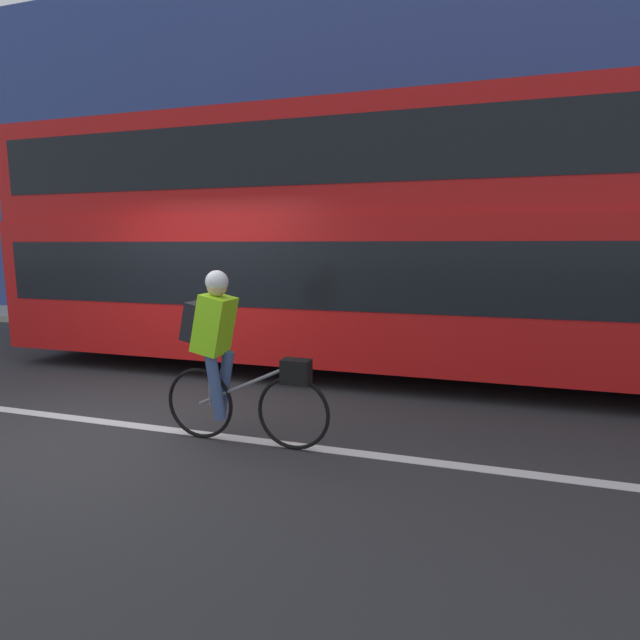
% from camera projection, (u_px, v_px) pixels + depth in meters
% --- Properties ---
extents(ground_plane, '(80.00, 80.00, 0.00)m').
position_uv_depth(ground_plane, '(129.00, 423.00, 5.27)').
color(ground_plane, '#2D2D30').
extents(road_center_line, '(50.00, 0.14, 0.01)m').
position_uv_depth(road_center_line, '(126.00, 424.00, 5.22)').
color(road_center_line, silver).
rests_on(road_center_line, ground_plane).
extents(sidewalk_curb, '(60.00, 1.73, 0.14)m').
position_uv_depth(sidewalk_curb, '(306.00, 328.00, 10.77)').
color(sidewalk_curb, '#A8A399').
rests_on(sidewalk_curb, ground_plane).
extents(building_facade, '(60.00, 0.30, 7.97)m').
position_uv_depth(building_facade, '(319.00, 149.00, 11.15)').
color(building_facade, '#33478C').
rests_on(building_facade, ground_plane).
extents(bus, '(11.56, 2.54, 3.62)m').
position_uv_depth(bus, '(394.00, 234.00, 7.07)').
color(bus, black).
rests_on(bus, ground_plane).
extents(cyclist_on_bike, '(1.66, 0.32, 1.64)m').
position_uv_depth(cyclist_on_bike, '(227.00, 352.00, 4.65)').
color(cyclist_on_bike, black).
rests_on(cyclist_on_bike, ground_plane).
extents(trash_bin, '(0.58, 0.58, 0.83)m').
position_uv_depth(trash_bin, '(128.00, 300.00, 11.91)').
color(trash_bin, '#194C23').
rests_on(trash_bin, sidewalk_curb).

